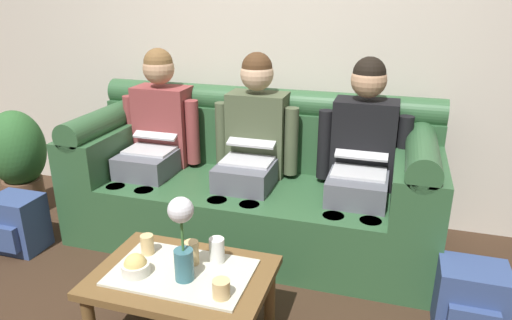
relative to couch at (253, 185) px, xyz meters
The scene contains 15 objects.
back_wall_patterned 1.20m from the couch, 90.00° to the left, with size 6.00×0.12×2.90m, color beige.
couch is the anchor object (origin of this frame).
person_left 0.74m from the couch, behind, with size 0.56×0.67×1.22m.
person_middle 0.29m from the couch, 90.00° to the right, with size 0.56×0.67×1.22m.
person_right 0.74m from the couch, ahead, with size 0.56×0.67×1.22m.
coffee_table 1.08m from the couch, 90.00° to the right, with size 0.80×0.56×0.39m.
flower_vase 1.15m from the couch, 88.02° to the right, with size 0.11×0.11×0.39m.
snack_bowl 1.17m from the couch, 99.22° to the right, with size 0.13×0.13×0.10m.
cup_near_left 1.01m from the couch, 88.96° to the right, with size 0.07×0.07×0.11m, color #DBB77A.
cup_near_right 0.97m from the couch, 82.59° to the right, with size 0.07×0.07×0.12m, color white.
cup_far_center 1.01m from the couch, 102.75° to the right, with size 0.06×0.06×0.10m, color #DBB77A.
cup_far_left 1.22m from the couch, 78.71° to the right, with size 0.07×0.07×0.08m, color #DBB77A.
backpack_right 1.44m from the couch, 25.28° to the right, with size 0.32×0.29×0.35m.
backpack_left 1.52m from the couch, 155.72° to the right, with size 0.30×0.28×0.36m.
potted_plant 1.75m from the couch, behind, with size 0.40×0.40×0.78m.
Camera 1 is at (0.85, -1.54, 1.60)m, focal length 32.85 mm.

